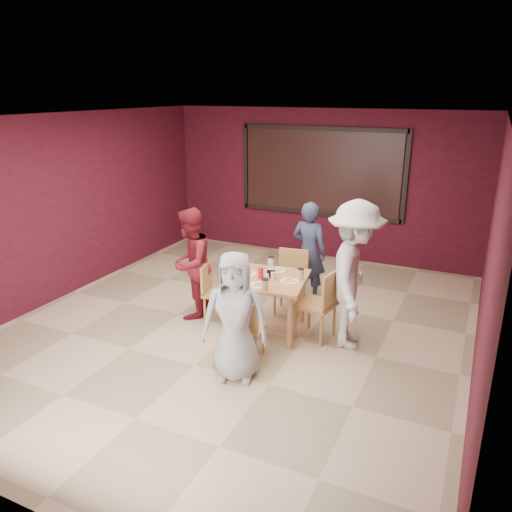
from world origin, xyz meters
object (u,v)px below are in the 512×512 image
at_px(chair_left, 214,289).
at_px(diner_left, 191,263).
at_px(dining_table, 268,285).
at_px(diner_back, 309,252).
at_px(chair_back, 291,277).
at_px(chair_front, 245,327).
at_px(diner_right, 354,275).
at_px(diner_front, 235,317).
at_px(chair_right, 321,301).

distance_m(chair_left, diner_left, 0.49).
distance_m(dining_table, diner_back, 1.28).
distance_m(chair_back, chair_left, 1.15).
xyz_separation_m(chair_front, diner_right, (1.03, 0.96, 0.49)).
relative_size(diner_front, diner_right, 0.79).
xyz_separation_m(chair_back, diner_left, (-1.23, -0.77, 0.28)).
relative_size(diner_back, diner_left, 0.98).
distance_m(chair_left, diner_right, 2.00).
height_order(chair_left, diner_right, diner_right).
bearing_deg(diner_right, dining_table, 85.71).
bearing_deg(chair_front, dining_table, 95.11).
relative_size(dining_table, chair_back, 1.22).
bearing_deg(chair_back, diner_right, -31.20).
xyz_separation_m(dining_table, chair_left, (-0.83, 0.02, -0.21)).
bearing_deg(diner_left, diner_back, 124.51).
height_order(diner_front, diner_left, diner_left).
bearing_deg(chair_left, chair_back, 41.50).
bearing_deg(chair_back, chair_left, -138.50).
xyz_separation_m(chair_left, chair_right, (1.55, 0.07, 0.08)).
distance_m(dining_table, chair_left, 0.86).
relative_size(chair_back, diner_right, 0.48).
relative_size(chair_back, chair_left, 1.11).
distance_m(chair_back, chair_right, 0.98).
distance_m(chair_back, diner_left, 1.48).
xyz_separation_m(dining_table, chair_front, (0.07, -0.83, -0.22)).
relative_size(chair_left, diner_right, 0.44).
bearing_deg(diner_front, diner_back, 71.77).
bearing_deg(diner_front, chair_front, 80.13).
relative_size(dining_table, diner_right, 0.59).
height_order(dining_table, diner_left, diner_left).
distance_m(chair_left, chair_right, 1.55).
bearing_deg(chair_left, diner_right, 3.31).
height_order(dining_table, diner_right, diner_right).
relative_size(dining_table, chair_left, 1.36).
distance_m(diner_front, diner_back, 2.45).
xyz_separation_m(chair_right, diner_right, (0.39, 0.05, 0.40)).
relative_size(chair_left, diner_back, 0.53).
relative_size(chair_back, diner_back, 0.59).
distance_m(chair_front, diner_right, 1.49).
xyz_separation_m(chair_back, chair_left, (-0.86, -0.76, -0.05)).
bearing_deg(chair_right, diner_left, -177.73).
bearing_deg(dining_table, diner_back, 84.36).
bearing_deg(chair_front, chair_right, 55.06).
bearing_deg(diner_back, chair_front, 97.38).
bearing_deg(diner_right, chair_left, 82.28).
distance_m(chair_front, diner_back, 2.12).
relative_size(dining_table, chair_right, 1.17).
bearing_deg(chair_right, diner_front, -114.77).
distance_m(chair_front, chair_back, 1.61).
bearing_deg(chair_back, diner_left, -147.83).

